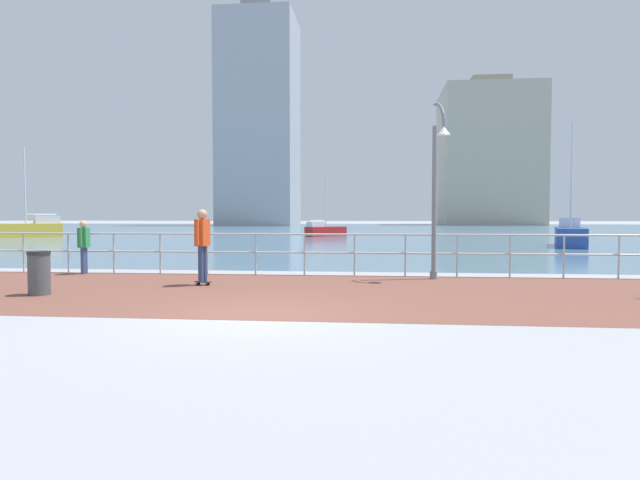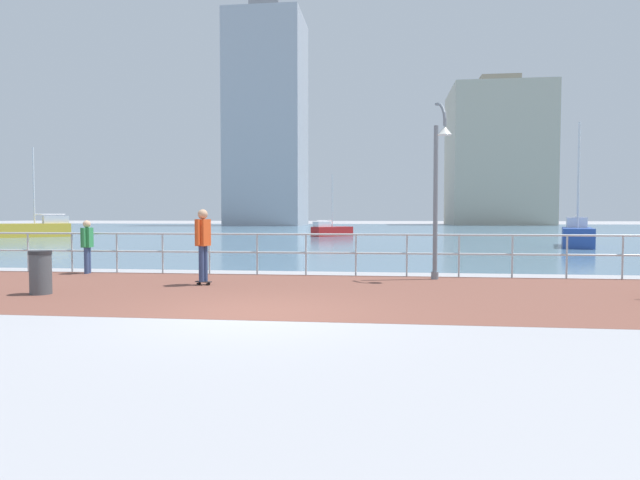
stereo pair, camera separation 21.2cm
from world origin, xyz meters
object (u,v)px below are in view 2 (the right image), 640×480
at_px(bystander, 87,243).
at_px(sailboat_teal, 331,230).
at_px(sailboat_gray, 577,235).
at_px(sailboat_white, 37,229).
at_px(trash_bin, 41,272).
at_px(lamppost, 438,182).
at_px(skateboarder, 203,239).

height_order(bystander, sailboat_teal, sailboat_teal).
bearing_deg(sailboat_gray, sailboat_white, 167.09).
height_order(sailboat_gray, sailboat_white, sailboat_white).
bearing_deg(trash_bin, lamppost, 22.36).
distance_m(bystander, sailboat_gray, 24.46).
bearing_deg(sailboat_teal, lamppost, -79.04).
relative_size(trash_bin, sailboat_gray, 0.14).
height_order(lamppost, sailboat_white, sailboat_white).
distance_m(trash_bin, sailboat_gray, 26.33).
distance_m(lamppost, sailboat_gray, 18.49).
height_order(lamppost, skateboarder, lamppost).
distance_m(lamppost, trash_bin, 9.56).
height_order(bystander, sailboat_white, sailboat_white).
distance_m(bystander, trash_bin, 4.18).
bearing_deg(sailboat_white, lamppost, -41.30).
bearing_deg(bystander, sailboat_teal, 81.50).
bearing_deg(sailboat_gray, sailboat_teal, 138.45).
bearing_deg(sailboat_teal, sailboat_gray, -41.55).
height_order(skateboarder, sailboat_gray, sailboat_gray).
xyz_separation_m(trash_bin, sailboat_gray, (17.53, 19.65, 0.16)).
distance_m(bystander, sailboat_teal, 28.86).
bearing_deg(sailboat_white, sailboat_gray, -12.91).
xyz_separation_m(trash_bin, sailboat_white, (-19.30, 28.09, 0.19)).
xyz_separation_m(sailboat_teal, sailboat_white, (-22.32, -4.42, 0.18)).
xyz_separation_m(skateboarder, trash_bin, (-2.93, -1.87, -0.64)).
bearing_deg(lamppost, sailboat_gray, 61.06).
height_order(lamppost, sailboat_gray, sailboat_gray).
height_order(trash_bin, sailboat_white, sailboat_white).
height_order(skateboarder, bystander, skateboarder).
distance_m(lamppost, sailboat_teal, 29.57).
distance_m(sailboat_gray, sailboat_white, 37.79).
relative_size(lamppost, skateboarder, 2.52).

